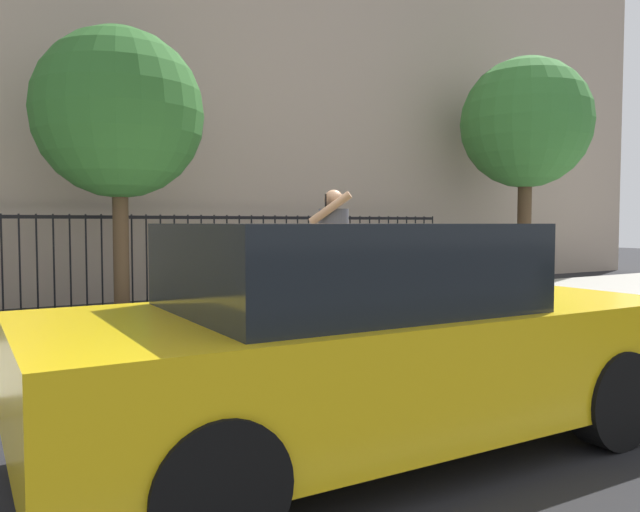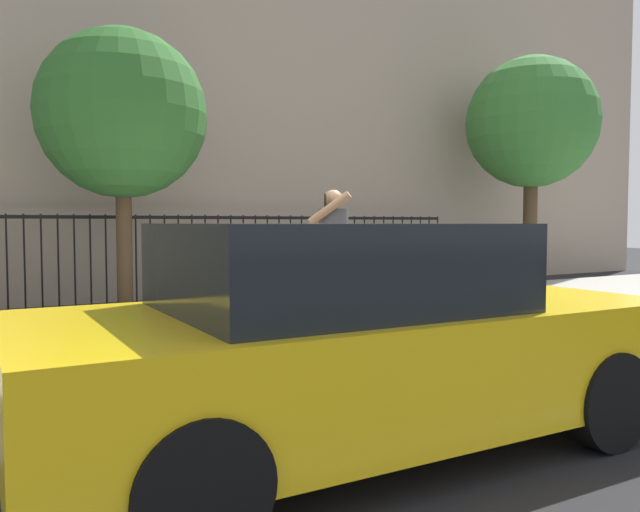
{
  "view_description": "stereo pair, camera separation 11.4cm",
  "coord_description": "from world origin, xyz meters",
  "px_view_note": "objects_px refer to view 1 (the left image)",
  "views": [
    {
      "loc": [
        -3.7,
        -5.18,
        1.46
      ],
      "look_at": [
        0.08,
        1.11,
        1.06
      ],
      "focal_mm": 35.11,
      "sensor_mm": 36.0,
      "label": 1
    },
    {
      "loc": [
        -3.6,
        -5.24,
        1.46
      ],
      "look_at": [
        0.08,
        1.11,
        1.06
      ],
      "focal_mm": 35.11,
      "sensor_mm": 36.0,
      "label": 2
    }
  ],
  "objects_px": {
    "taxi_yellow": "(362,340)",
    "street_tree_far": "(526,124)",
    "pedestrian_on_phone": "(334,252)",
    "street_tree_mid": "(119,114)",
    "street_bench": "(398,270)"
  },
  "relations": [
    {
      "from": "street_tree_far",
      "to": "taxi_yellow",
      "type": "bearing_deg",
      "value": -144.16
    },
    {
      "from": "pedestrian_on_phone",
      "to": "street_bench",
      "type": "height_order",
      "value": "pedestrian_on_phone"
    },
    {
      "from": "taxi_yellow",
      "to": "street_tree_far",
      "type": "distance_m",
      "value": 11.53
    },
    {
      "from": "street_bench",
      "to": "street_tree_mid",
      "type": "xyz_separation_m",
      "value": [
        -4.24,
        1.57,
        2.48
      ]
    },
    {
      "from": "pedestrian_on_phone",
      "to": "street_bench",
      "type": "xyz_separation_m",
      "value": [
        2.8,
        2.41,
        -0.47
      ]
    },
    {
      "from": "taxi_yellow",
      "to": "pedestrian_on_phone",
      "type": "bearing_deg",
      "value": 61.02
    },
    {
      "from": "pedestrian_on_phone",
      "to": "street_tree_far",
      "type": "height_order",
      "value": "street_tree_far"
    },
    {
      "from": "taxi_yellow",
      "to": "street_bench",
      "type": "bearing_deg",
      "value": 49.96
    },
    {
      "from": "pedestrian_on_phone",
      "to": "street_tree_mid",
      "type": "distance_m",
      "value": 4.68
    },
    {
      "from": "street_tree_mid",
      "to": "street_tree_far",
      "type": "distance_m",
      "value": 8.97
    },
    {
      "from": "pedestrian_on_phone",
      "to": "taxi_yellow",
      "type": "bearing_deg",
      "value": -118.98
    },
    {
      "from": "pedestrian_on_phone",
      "to": "street_tree_far",
      "type": "relative_size",
      "value": 0.32
    },
    {
      "from": "taxi_yellow",
      "to": "street_tree_mid",
      "type": "relative_size",
      "value": 0.95
    },
    {
      "from": "taxi_yellow",
      "to": "street_bench",
      "type": "height_order",
      "value": "taxi_yellow"
    },
    {
      "from": "pedestrian_on_phone",
      "to": "street_tree_far",
      "type": "bearing_deg",
      "value": 26.79
    }
  ]
}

